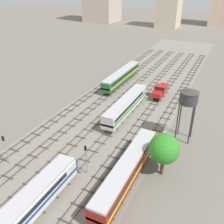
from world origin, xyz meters
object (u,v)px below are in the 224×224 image
(shunter_loco_centre_right_far, at_px, (161,90))
(signal_post_nearest, at_px, (5,146))
(passenger_coach_left_farther, at_px, (122,75))
(signal_post_near, at_px, (86,156))
(water_tower, at_px, (189,98))
(diesel_railcar_right_mid, at_px, (127,170))
(diesel_railcar_centre_midfar, at_px, (126,104))
(diesel_railcar_centre_near, at_px, (23,210))

(shunter_loco_centre_right_far, distance_m, signal_post_nearest, 41.84)
(signal_post_nearest, bearing_deg, passenger_coach_left_farther, 87.06)
(signal_post_nearest, bearing_deg, signal_post_near, 15.41)
(signal_post_nearest, xyz_separation_m, signal_post_near, (13.37, 3.69, -0.11))
(shunter_loco_centre_right_far, bearing_deg, signal_post_near, -93.63)
(passenger_coach_left_farther, distance_m, water_tower, 32.96)
(diesel_railcar_right_mid, relative_size, diesel_railcar_centre_midfar, 1.00)
(diesel_railcar_right_mid, xyz_separation_m, signal_post_near, (-6.68, -0.83, 0.95))
(diesel_railcar_right_mid, xyz_separation_m, shunter_loco_centre_right_far, (-4.46, 34.27, -0.59))
(diesel_railcar_centre_near, distance_m, signal_post_near, 12.03)
(shunter_loco_centre_right_far, height_order, passenger_coach_left_farther, passenger_coach_left_farther)
(water_tower, bearing_deg, shunter_loco_centre_right_far, 118.47)
(shunter_loco_centre_right_far, bearing_deg, water_tower, -61.53)
(diesel_railcar_centre_near, relative_size, signal_post_nearest, 3.53)
(shunter_loco_centre_right_far, xyz_separation_m, water_tower, (9.79, -18.04, 6.98))
(diesel_railcar_right_mid, relative_size, shunter_loco_centre_right_far, 2.42)
(signal_post_nearest, relative_size, signal_post_near, 1.03)
(diesel_railcar_centre_near, height_order, water_tower, water_tower)
(water_tower, height_order, signal_post_nearest, water_tower)
(diesel_railcar_centre_near, distance_m, diesel_railcar_right_mid, 15.45)
(signal_post_near, bearing_deg, diesel_railcar_centre_midfar, 95.86)
(passenger_coach_left_farther, relative_size, signal_post_nearest, 3.79)
(diesel_railcar_right_mid, distance_m, passenger_coach_left_farther, 42.70)
(shunter_loco_centre_right_far, bearing_deg, diesel_railcar_centre_midfar, -108.39)
(diesel_railcar_right_mid, height_order, water_tower, water_tower)
(passenger_coach_left_farther, relative_size, water_tower, 2.07)
(diesel_railcar_centre_near, xyz_separation_m, diesel_railcar_centre_midfar, (0.00, 33.48, 0.00))
(passenger_coach_left_farther, bearing_deg, diesel_railcar_centre_midfar, -63.58)
(shunter_loco_centre_right_far, distance_m, signal_post_near, 35.21)
(diesel_railcar_centre_near, bearing_deg, diesel_railcar_right_mid, 54.77)
(shunter_loco_centre_right_far, distance_m, water_tower, 21.68)
(diesel_railcar_centre_near, relative_size, water_tower, 1.93)
(passenger_coach_left_farther, xyz_separation_m, signal_post_near, (11.14, -39.64, 0.94))
(diesel_railcar_centre_midfar, relative_size, shunter_loco_centre_right_far, 2.42)
(signal_post_nearest, distance_m, signal_post_near, 13.87)
(diesel_railcar_centre_near, relative_size, shunter_loco_centre_right_far, 2.42)
(water_tower, bearing_deg, passenger_coach_left_farther, 135.72)
(shunter_loco_centre_right_far, bearing_deg, signal_post_nearest, -111.90)
(shunter_loco_centre_right_far, bearing_deg, diesel_railcar_right_mid, -82.59)
(water_tower, xyz_separation_m, signal_post_nearest, (-25.38, -20.75, -5.33))
(water_tower, bearing_deg, signal_post_near, -125.15)
(diesel_railcar_right_mid, bearing_deg, water_tower, 71.82)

